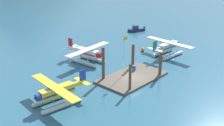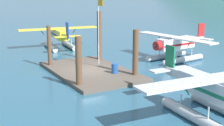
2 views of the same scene
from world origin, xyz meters
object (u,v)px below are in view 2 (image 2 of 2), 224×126
fuel_drum (115,68)px  seaplane_silver_stbd_fwd (211,94)px  seaplane_white_bow_centre (175,46)px  seaplane_yellow_port_fwd (59,36)px  flagpole (99,25)px

fuel_drum → seaplane_silver_stbd_fwd: (10.93, 0.36, 0.84)m
fuel_drum → seaplane_white_bow_centre: bearing=104.0°
seaplane_yellow_port_fwd → seaplane_silver_stbd_fwd: same height
flagpole → seaplane_silver_stbd_fwd: 14.00m
flagpole → seaplane_yellow_port_fwd: bearing=177.1°
fuel_drum → seaplane_silver_stbd_fwd: seaplane_silver_stbd_fwd is taller
flagpole → seaplane_yellow_port_fwd: size_ratio=0.63×
seaplane_yellow_port_fwd → seaplane_white_bow_centre: same height
fuel_drum → seaplane_yellow_port_fwd: bearing=178.0°
flagpole → fuel_drum: (2.78, 0.10, -3.64)m
fuel_drum → seaplane_silver_stbd_fwd: 10.97m
fuel_drum → seaplane_silver_stbd_fwd: bearing=1.9°
fuel_drum → seaplane_yellow_port_fwd: seaplane_yellow_port_fwd is taller
flagpole → fuel_drum: size_ratio=7.52×
flagpole → seaplane_yellow_port_fwd: 13.05m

